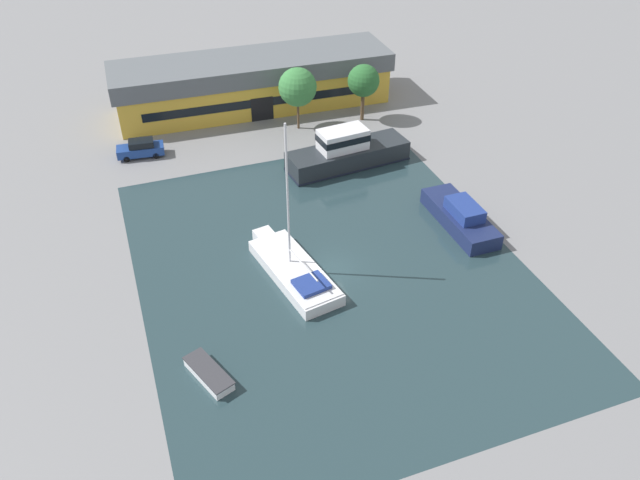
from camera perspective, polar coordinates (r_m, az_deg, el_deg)
The scene contains 10 objects.
ground_plane at distance 46.92m, azimuth 1.09°, elevation -2.78°, with size 440.00×440.00×0.00m, color slate.
water_canal at distance 46.92m, azimuth 1.09°, elevation -2.78°, with size 28.07×34.91×0.01m, color #23383D.
warehouse_building at distance 70.88m, azimuth -6.14°, elevation 14.18°, with size 30.39×8.78×5.57m.
quay_tree_near_building at distance 64.81m, azimuth -2.06°, elevation 13.79°, with size 3.90×3.90×6.51m.
quay_tree_by_water at distance 66.85m, azimuth 4.00°, elevation 14.31°, with size 3.34×3.34×6.08m.
parked_car at distance 63.34m, azimuth -16.08°, elevation 8.04°, with size 4.59×2.16×1.72m.
sailboat_moored at distance 46.11m, azimuth -2.43°, elevation -2.71°, with size 4.77×10.58×12.20m.
motor_cruiser at distance 59.25m, azimuth 2.44°, elevation 8.03°, with size 12.06×4.54×3.79m.
small_dinghy at distance 39.80m, azimuth -10.13°, elevation -11.93°, with size 2.70×4.11×0.69m.
cabin_boat at distance 52.36m, azimuth 12.72°, elevation 2.12°, with size 2.86×8.37×2.31m.
Camera 1 is at (-13.17, -33.64, 29.94)m, focal length 35.00 mm.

